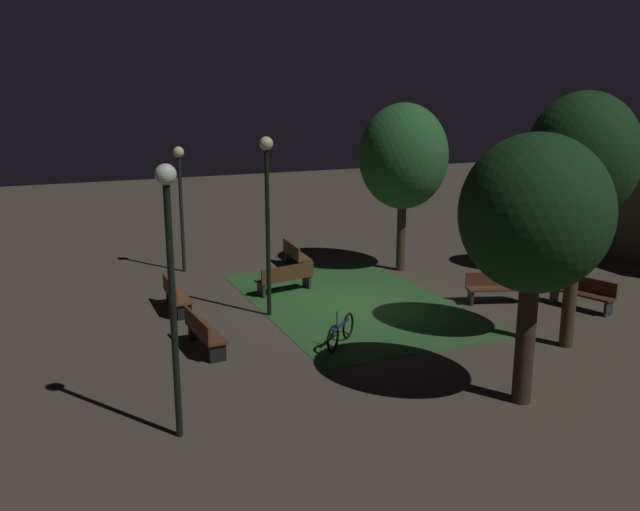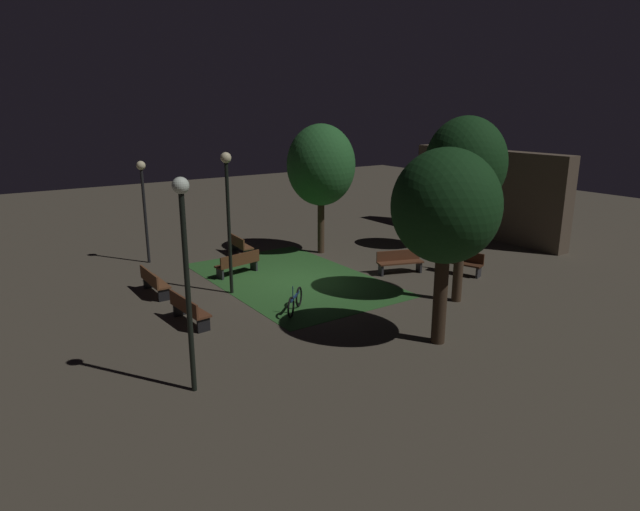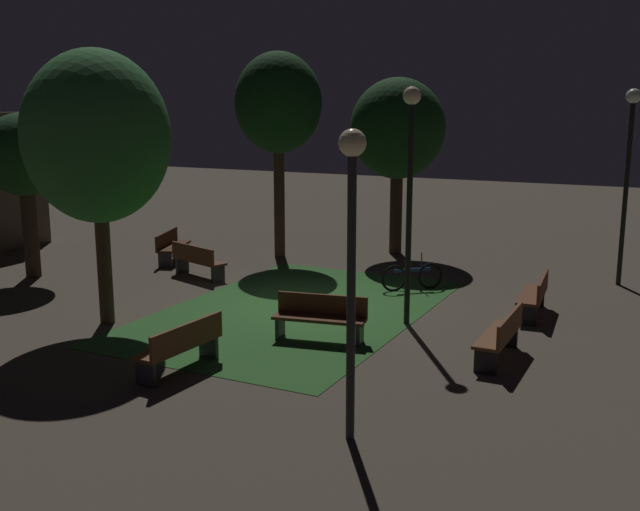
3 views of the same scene
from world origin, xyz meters
name	(u,v)px [view 1 (image 1 of 3)]	position (x,y,z in m)	size (l,w,h in m)	color
ground_plane	(358,306)	(0.00, 0.00, 0.00)	(60.00, 60.00, 0.00)	#4C4438
grass_lawn	(351,302)	(-0.39, -0.05, 0.01)	(8.38, 5.30, 0.01)	#2D6028
bench_front_right	(175,294)	(-1.59, -4.86, 0.48)	(1.80, 0.49, 0.88)	brown
bench_near_trees	(203,331)	(1.60, -4.86, 0.48)	(1.83, 0.62, 0.88)	brown
bench_corner	(497,287)	(1.31, 3.82, 0.48)	(1.03, 1.86, 0.88)	brown
bench_lawn_edge	(295,254)	(-4.61, -0.13, 0.48)	(1.83, 0.60, 0.88)	brown
bench_back_row	(583,292)	(2.66, 5.70, 0.48)	(1.86, 1.04, 0.88)	#422314
bench_path_side	(286,278)	(-1.99, -1.46, 0.48)	(0.80, 1.86, 0.88)	#512D19
tree_near_wall	(535,215)	(6.70, 0.29, 3.75)	(2.83, 2.83, 5.29)	#38281C
tree_lawn_side	(583,159)	(4.72, 3.25, 4.49)	(2.54, 2.54, 6.00)	#423021
tree_tall_center	(403,157)	(-2.95, 3.05, 3.84)	(2.93, 2.93, 5.58)	#423021
tree_left_canopy	(567,179)	(-0.56, 7.77, 3.16)	(2.18, 2.18, 4.30)	#38281C
lamp_post_plaza_west	(267,197)	(-0.23, -2.59, 3.26)	(0.36, 0.36, 4.84)	black
lamp_post_near_wall	(180,187)	(-5.68, -3.75, 2.88)	(0.36, 0.36, 4.19)	black
lamp_post_plaza_east	(170,259)	(5.41, -6.23, 3.28)	(0.36, 0.36, 4.87)	black
bicycle	(341,332)	(2.54, -1.72, 0.34)	(1.15, 1.23, 0.93)	black
building_wall_backdrop	(639,200)	(-1.03, 11.61, 2.13)	(8.78, 0.80, 4.26)	brown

